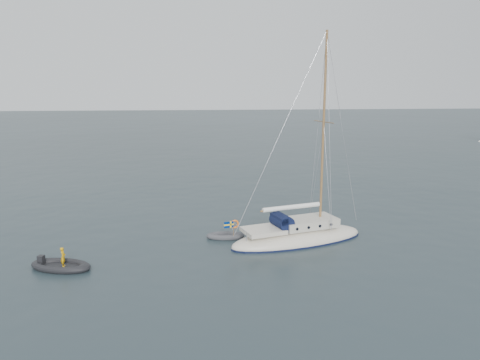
{
  "coord_description": "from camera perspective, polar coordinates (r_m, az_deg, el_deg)",
  "views": [
    {
      "loc": [
        -5.58,
        -29.46,
        10.54
      ],
      "look_at": [
        -2.93,
        0.0,
        4.3
      ],
      "focal_mm": 35.0,
      "sensor_mm": 36.0,
      "label": 1
    }
  ],
  "objects": [
    {
      "name": "rib",
      "position": [
        29.14,
        -21.04,
        -9.69
      ],
      "size": [
        3.66,
        1.66,
        1.33
      ],
      "rotation": [
        0.0,
        0.0,
        -0.29
      ],
      "color": "black",
      "rests_on": "ground"
    },
    {
      "name": "ground",
      "position": [
        31.78,
        5.3,
        -7.52
      ],
      "size": [
        300.0,
        300.0,
        0.0
      ],
      "primitive_type": "plane",
      "color": "black",
      "rests_on": "ground"
    },
    {
      "name": "sailboat",
      "position": [
        31.63,
        7.1,
        -5.58
      ],
      "size": [
        10.08,
        3.02,
        14.36
      ],
      "rotation": [
        0.0,
        0.0,
        0.3
      ],
      "color": "silver",
      "rests_on": "ground"
    },
    {
      "name": "dinghy",
      "position": [
        32.34,
        -1.79,
        -6.82
      ],
      "size": [
        2.61,
        1.18,
        0.37
      ],
      "rotation": [
        0.0,
        0.0,
        -0.06
      ],
      "color": "#46464A",
      "rests_on": "ground"
    }
  ]
}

